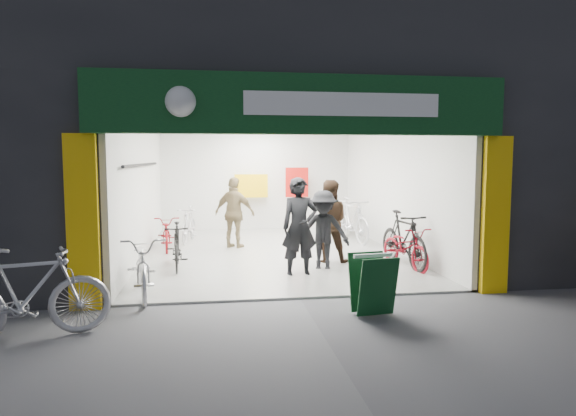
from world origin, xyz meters
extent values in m
plane|color=#56565B|center=(0.00, 0.00, 0.00)|extent=(60.00, 60.00, 0.00)
cube|color=#232326|center=(1.00, 5.00, 5.75)|extent=(16.00, 10.00, 4.50)
cube|color=#232326|center=(-5.50, 5.00, 1.75)|extent=(5.00, 10.00, 3.50)
cube|color=#232326|center=(6.00, 5.00, 1.75)|extent=(6.00, 10.00, 3.50)
cube|color=#9E9E99|center=(0.00, 4.00, 0.02)|extent=(6.00, 8.00, 0.04)
cube|color=silver|center=(0.00, 8.10, 1.60)|extent=(6.00, 0.20, 3.20)
cube|color=silver|center=(-2.95, 4.00, 1.60)|extent=(0.10, 8.00, 3.20)
cube|color=silver|center=(2.95, 4.00, 1.60)|extent=(0.10, 8.00, 3.20)
cube|color=white|center=(0.00, 4.00, 3.25)|extent=(6.00, 8.00, 0.10)
cube|color=black|center=(0.00, 0.10, 3.35)|extent=(6.00, 0.30, 0.30)
cube|color=#0C3518|center=(0.00, -0.12, 3.05)|extent=(6.40, 0.25, 0.90)
cube|color=white|center=(0.60, -0.26, 3.05)|extent=(3.00, 0.02, 0.35)
cube|color=#F2B70C|center=(-3.25, -0.06, 1.30)|extent=(0.45, 0.12, 2.60)
cube|color=#F2B70C|center=(3.25, -0.06, 1.30)|extent=(0.45, 0.12, 2.60)
cylinder|color=black|center=(-2.82, 3.40, 2.10)|extent=(0.06, 5.00, 0.06)
cube|color=silver|center=(1.80, 6.50, 0.50)|extent=(1.40, 0.60, 1.00)
cube|color=white|center=(0.00, 1.20, 3.18)|extent=(1.30, 0.35, 0.04)
cube|color=white|center=(0.00, 3.00, 3.18)|extent=(1.30, 0.35, 0.04)
cube|color=white|center=(0.00, 4.80, 3.18)|extent=(1.30, 0.35, 0.04)
cube|color=white|center=(0.00, 6.60, 3.18)|extent=(1.30, 0.35, 0.04)
imported|color=silver|center=(-2.50, 0.60, 0.51)|extent=(0.99, 2.02, 1.02)
imported|color=black|center=(-2.09, 2.53, 0.47)|extent=(0.51, 1.59, 0.95)
imported|color=maroon|center=(-2.47, 4.73, 0.43)|extent=(0.73, 1.69, 0.86)
imported|color=silver|center=(-1.99, 5.76, 0.49)|extent=(0.71, 1.69, 0.98)
imported|color=black|center=(2.50, 2.08, 0.58)|extent=(0.75, 1.97, 1.16)
imported|color=maroon|center=(2.50, 1.95, 0.44)|extent=(0.87, 1.74, 0.87)
imported|color=silver|center=(2.28, 5.23, 0.60)|extent=(0.91, 2.06, 1.20)
imported|color=#B4B4B9|center=(-3.64, -1.29, 0.59)|extent=(2.03, 1.09, 1.17)
imported|color=black|center=(0.25, 1.60, 0.94)|extent=(0.72, 0.51, 1.88)
imported|color=#352318|center=(1.07, 2.73, 0.89)|extent=(0.99, 0.85, 1.78)
imported|color=black|center=(0.81, 2.03, 0.80)|extent=(1.14, 0.82, 1.60)
imported|color=olive|center=(-0.83, 4.69, 0.89)|extent=(1.12, 0.88, 1.78)
cube|color=#0F3F1C|center=(0.90, -1.12, 0.45)|extent=(0.58, 0.27, 0.84)
cube|color=#0F3F1C|center=(0.86, -0.76, 0.45)|extent=(0.58, 0.27, 0.84)
cube|color=white|center=(0.88, -0.94, 0.87)|extent=(0.59, 0.12, 0.05)
camera|label=1|loc=(-1.37, -7.86, 2.25)|focal=32.00mm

